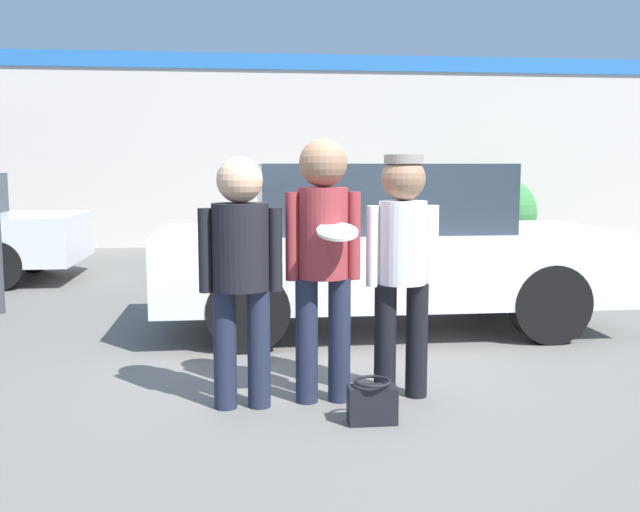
{
  "coord_description": "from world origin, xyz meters",
  "views": [
    {
      "loc": [
        -0.53,
        -4.73,
        1.58
      ],
      "look_at": [
        0.01,
        0.07,
        0.96
      ],
      "focal_mm": 40.0,
      "sensor_mm": 36.0,
      "label": 1
    }
  ],
  "objects_px": {
    "person_right": "(402,255)",
    "handbag": "(372,402)",
    "person_left": "(241,261)",
    "person_middle_with_frisbee": "(323,247)",
    "shrub": "(501,213)",
    "parked_car_near": "(383,246)"
  },
  "relations": [
    {
      "from": "person_right",
      "to": "shrub",
      "type": "height_order",
      "value": "person_right"
    },
    {
      "from": "person_middle_with_frisbee",
      "to": "person_right",
      "type": "relative_size",
      "value": 1.06
    },
    {
      "from": "parked_car_near",
      "to": "handbag",
      "type": "xyz_separation_m",
      "value": [
        -0.58,
        -2.59,
        -0.67
      ]
    },
    {
      "from": "shrub",
      "to": "handbag",
      "type": "height_order",
      "value": "shrub"
    },
    {
      "from": "person_right",
      "to": "parked_car_near",
      "type": "distance_m",
      "value": 2.14
    },
    {
      "from": "person_left",
      "to": "handbag",
      "type": "bearing_deg",
      "value": -26.09
    },
    {
      "from": "person_left",
      "to": "handbag",
      "type": "height_order",
      "value": "person_left"
    },
    {
      "from": "person_left",
      "to": "person_middle_with_frisbee",
      "type": "bearing_deg",
      "value": 6.25
    },
    {
      "from": "person_left",
      "to": "person_middle_with_frisbee",
      "type": "distance_m",
      "value": 0.55
    },
    {
      "from": "person_right",
      "to": "handbag",
      "type": "height_order",
      "value": "person_right"
    },
    {
      "from": "person_right",
      "to": "shrub",
      "type": "bearing_deg",
      "value": 65.47
    },
    {
      "from": "shrub",
      "to": "handbag",
      "type": "distance_m",
      "value": 10.04
    },
    {
      "from": "handbag",
      "to": "person_middle_with_frisbee",
      "type": "bearing_deg",
      "value": 119.41
    },
    {
      "from": "person_right",
      "to": "shrub",
      "type": "xyz_separation_m",
      "value": [
        3.93,
        8.61,
        -0.3
      ]
    },
    {
      "from": "person_left",
      "to": "person_middle_with_frisbee",
      "type": "xyz_separation_m",
      "value": [
        0.54,
        0.06,
        0.08
      ]
    },
    {
      "from": "person_middle_with_frisbee",
      "to": "shrub",
      "type": "bearing_deg",
      "value": 62.68
    },
    {
      "from": "parked_car_near",
      "to": "person_left",
      "type": "bearing_deg",
      "value": -121.91
    },
    {
      "from": "person_left",
      "to": "shrub",
      "type": "xyz_separation_m",
      "value": [
        5.01,
        8.71,
        -0.29
      ]
    },
    {
      "from": "person_left",
      "to": "person_right",
      "type": "xyz_separation_m",
      "value": [
        1.08,
        0.1,
        0.01
      ]
    },
    {
      "from": "person_right",
      "to": "handbag",
      "type": "distance_m",
      "value": 1.02
    },
    {
      "from": "person_middle_with_frisbee",
      "to": "handbag",
      "type": "distance_m",
      "value": 1.05
    },
    {
      "from": "person_middle_with_frisbee",
      "to": "person_right",
      "type": "height_order",
      "value": "person_middle_with_frisbee"
    }
  ]
}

